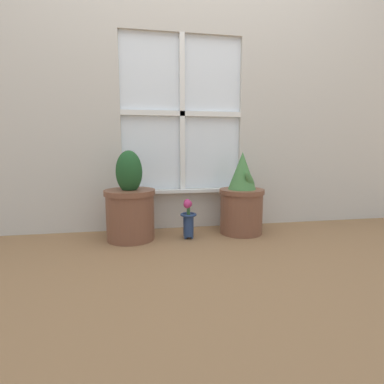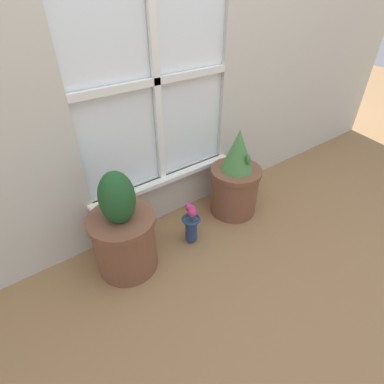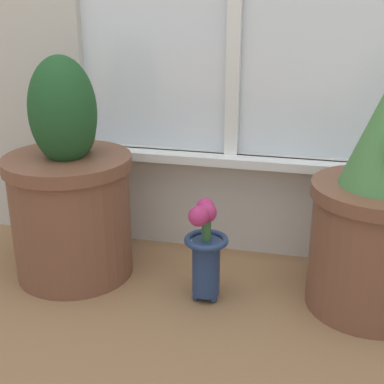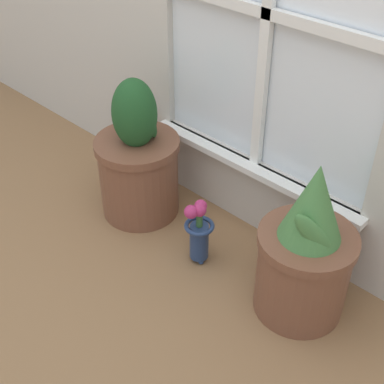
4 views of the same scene
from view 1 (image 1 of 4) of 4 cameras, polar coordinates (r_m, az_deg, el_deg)
name	(u,v)px [view 1 (image 1 of 4)]	position (r m, az deg, el deg)	size (l,w,h in m)	color
ground_plane	(195,248)	(1.82, 0.59, -10.67)	(10.00, 10.00, 0.00)	olive
wall_with_window	(182,50)	(2.32, -1.98, 25.34)	(4.40, 0.10, 2.50)	beige
potted_plant_left	(130,205)	(1.97, -11.71, -2.41)	(0.33, 0.33, 0.58)	brown
potted_plant_right	(242,200)	(2.11, 9.43, -1.47)	(0.31, 0.31, 0.57)	brown
flower_vase	(188,218)	(1.96, -0.72, -4.95)	(0.11, 0.11, 0.26)	navy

